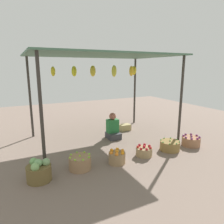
% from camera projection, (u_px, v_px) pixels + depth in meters
% --- Properties ---
extents(ground_plane, '(14.00, 14.00, 0.00)m').
position_uv_depth(ground_plane, '(103.00, 139.00, 6.14)').
color(ground_plane, '#7B685C').
extents(market_stall_structure, '(4.00, 2.66, 2.46)m').
position_uv_depth(market_stall_structure, '(102.00, 60.00, 5.66)').
color(market_stall_structure, '#38332D').
rests_on(market_stall_structure, ground).
extents(vendor_person, '(0.36, 0.44, 0.78)m').
position_uv_depth(vendor_person, '(113.00, 129.00, 6.16)').
color(vendor_person, '#38393D').
rests_on(vendor_person, ground).
extents(basket_cabbages, '(0.46, 0.46, 0.43)m').
position_uv_depth(basket_cabbages, '(39.00, 171.00, 3.86)').
color(basket_cabbages, brown).
rests_on(basket_cabbages, ground).
extents(basket_limes, '(0.47, 0.47, 0.32)m').
position_uv_depth(basket_limes, '(80.00, 163.00, 4.31)').
color(basket_limes, '#9A7552').
rests_on(basket_limes, ground).
extents(basket_oranges, '(0.38, 0.38, 0.32)m').
position_uv_depth(basket_oranges, '(117.00, 157.00, 4.57)').
color(basket_oranges, '#987852').
rests_on(basket_oranges, ground).
extents(basket_red_apples, '(0.39, 0.39, 0.27)m').
position_uv_depth(basket_red_apples, '(144.00, 151.00, 4.96)').
color(basket_red_apples, '#957C54').
rests_on(basket_red_apples, ground).
extents(basket_green_chilies, '(0.50, 0.50, 0.27)m').
position_uv_depth(basket_green_chilies, '(170.00, 146.00, 5.29)').
color(basket_green_chilies, olive).
rests_on(basket_green_chilies, ground).
extents(basket_purple_onions, '(0.49, 0.49, 0.30)m').
position_uv_depth(basket_purple_onions, '(191.00, 141.00, 5.61)').
color(basket_purple_onions, '#9A6B4C').
rests_on(basket_purple_onions, ground).
extents(wooden_crate_near_vendor, '(0.38, 0.26, 0.20)m').
position_uv_depth(wooden_crate_near_vendor, '(125.00, 127.00, 7.00)').
color(wooden_crate_near_vendor, tan).
rests_on(wooden_crate_near_vendor, ground).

